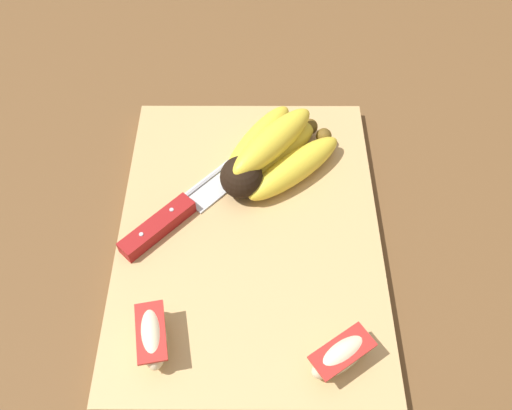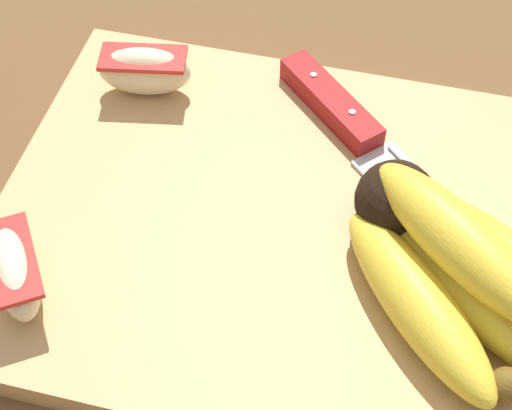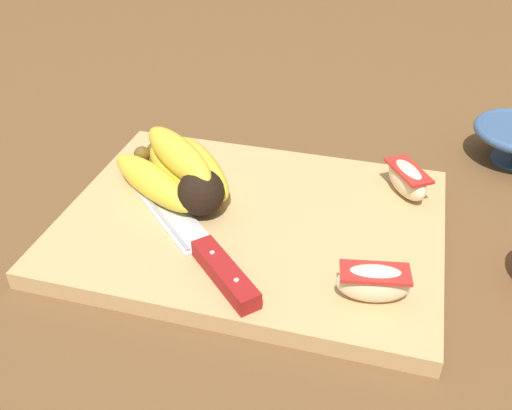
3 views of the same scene
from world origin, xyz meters
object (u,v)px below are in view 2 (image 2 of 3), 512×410
(chefs_knife, at_px, (371,146))
(apple_wedge_middle, at_px, (144,70))
(apple_wedge_near, at_px, (15,271))
(banana_bunch, at_px, (451,262))

(chefs_knife, distance_m, apple_wedge_middle, 0.17)
(chefs_knife, bearing_deg, apple_wedge_near, -139.38)
(apple_wedge_middle, bearing_deg, chefs_knife, -7.07)
(chefs_knife, height_order, apple_wedge_near, apple_wedge_near)
(banana_bunch, xyz_separation_m, apple_wedge_near, (-0.25, -0.06, -0.01))
(banana_bunch, distance_m, apple_wedge_near, 0.26)
(chefs_knife, bearing_deg, apple_wedge_middle, 172.93)
(banana_bunch, bearing_deg, chefs_knife, 121.37)
(banana_bunch, bearing_deg, apple_wedge_middle, 152.55)
(banana_bunch, height_order, apple_wedge_middle, banana_bunch)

